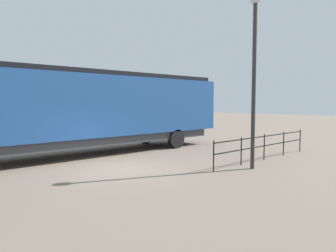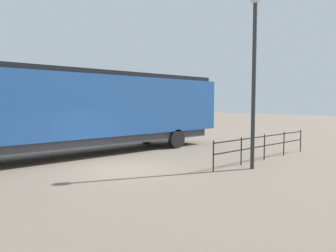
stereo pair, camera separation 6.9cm
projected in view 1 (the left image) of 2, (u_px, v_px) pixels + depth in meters
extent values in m
plane|color=#756656|center=(120.00, 169.00, 12.83)|extent=(120.00, 120.00, 0.00)
cube|color=navy|center=(72.00, 106.00, 15.69)|extent=(3.15, 18.01, 3.00)
cube|color=black|center=(183.00, 112.00, 21.02)|extent=(3.03, 2.48, 2.10)
cube|color=black|center=(71.00, 73.00, 15.57)|extent=(2.84, 17.29, 0.24)
cube|color=#38383D|center=(73.00, 141.00, 15.82)|extent=(2.84, 16.57, 0.45)
cylinder|color=black|center=(145.00, 135.00, 20.80)|extent=(0.30, 1.10, 1.10)
cylinder|color=black|center=(176.00, 139.00, 18.72)|extent=(0.30, 1.10, 1.10)
cylinder|color=#2D2D2D|center=(254.00, 87.00, 12.72)|extent=(0.16, 0.16, 6.59)
cube|color=black|center=(264.00, 136.00, 14.86)|extent=(0.04, 7.43, 0.04)
cube|color=black|center=(264.00, 146.00, 14.89)|extent=(0.04, 7.43, 0.04)
cylinder|color=black|center=(214.00, 156.00, 12.36)|extent=(0.05, 0.05, 1.20)
cylinder|color=black|center=(241.00, 151.00, 13.63)|extent=(0.05, 0.05, 1.20)
cylinder|color=black|center=(264.00, 147.00, 14.90)|extent=(0.05, 0.05, 1.20)
cylinder|color=black|center=(284.00, 144.00, 16.16)|extent=(0.05, 0.05, 1.20)
cylinder|color=black|center=(300.00, 141.00, 17.43)|extent=(0.05, 0.05, 1.20)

